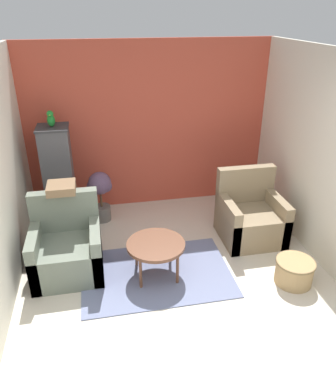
{
  "coord_description": "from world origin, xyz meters",
  "views": [
    {
      "loc": [
        -0.81,
        -2.58,
        2.97
      ],
      "look_at": [
        0.0,
        1.5,
        0.9
      ],
      "focal_mm": 35.0,
      "sensor_mm": 36.0,
      "label": 1
    }
  ],
  "objects_px": {
    "potted_plant": "(100,191)",
    "armchair_right": "(250,218)",
    "parrot": "(51,119)",
    "coffee_table": "(156,246)",
    "birdcage": "(60,181)",
    "wicker_basket": "(294,271)",
    "armchair_left": "(67,250)"
  },
  "relations": [
    {
      "from": "armchair_right",
      "to": "parrot",
      "type": "distance_m",
      "value": 3.04
    },
    {
      "from": "armchair_left",
      "to": "potted_plant",
      "type": "xyz_separation_m",
      "value": [
        0.45,
        1.19,
        0.19
      ]
    },
    {
      "from": "coffee_table",
      "to": "armchair_right",
      "type": "height_order",
      "value": "armchair_right"
    },
    {
      "from": "coffee_table",
      "to": "armchair_left",
      "type": "xyz_separation_m",
      "value": [
        -1.05,
        0.28,
        -0.1
      ]
    },
    {
      "from": "armchair_right",
      "to": "birdcage",
      "type": "height_order",
      "value": "birdcage"
    },
    {
      "from": "armchair_right",
      "to": "birdcage",
      "type": "distance_m",
      "value": 2.78
    },
    {
      "from": "birdcage",
      "to": "potted_plant",
      "type": "distance_m",
      "value": 0.6
    },
    {
      "from": "coffee_table",
      "to": "armchair_left",
      "type": "relative_size",
      "value": 0.73
    },
    {
      "from": "potted_plant",
      "to": "armchair_right",
      "type": "bearing_deg",
      "value": -23.62
    },
    {
      "from": "birdcage",
      "to": "potted_plant",
      "type": "height_order",
      "value": "birdcage"
    },
    {
      "from": "birdcage",
      "to": "armchair_right",
      "type": "bearing_deg",
      "value": -18.71
    },
    {
      "from": "potted_plant",
      "to": "wicker_basket",
      "type": "relative_size",
      "value": 1.73
    },
    {
      "from": "armchair_right",
      "to": "potted_plant",
      "type": "bearing_deg",
      "value": 156.38
    },
    {
      "from": "potted_plant",
      "to": "birdcage",
      "type": "bearing_deg",
      "value": -178.9
    },
    {
      "from": "armchair_left",
      "to": "potted_plant",
      "type": "height_order",
      "value": "armchair_left"
    },
    {
      "from": "armchair_left",
      "to": "birdcage",
      "type": "xyz_separation_m",
      "value": [
        -0.11,
        1.18,
        0.41
      ]
    },
    {
      "from": "wicker_basket",
      "to": "coffee_table",
      "type": "bearing_deg",
      "value": 163.73
    },
    {
      "from": "coffee_table",
      "to": "potted_plant",
      "type": "relative_size",
      "value": 0.89
    },
    {
      "from": "armchair_right",
      "to": "wicker_basket",
      "type": "xyz_separation_m",
      "value": [
        0.14,
        -1.04,
        -0.15
      ]
    },
    {
      "from": "coffee_table",
      "to": "armchair_right",
      "type": "xyz_separation_m",
      "value": [
        1.44,
        0.58,
        -0.1
      ]
    },
    {
      "from": "coffee_table",
      "to": "parrot",
      "type": "xyz_separation_m",
      "value": [
        -1.16,
        1.46,
        1.21
      ]
    },
    {
      "from": "coffee_table",
      "to": "armchair_right",
      "type": "bearing_deg",
      "value": 21.86
    },
    {
      "from": "armchair_right",
      "to": "potted_plant",
      "type": "relative_size",
      "value": 1.22
    },
    {
      "from": "coffee_table",
      "to": "wicker_basket",
      "type": "distance_m",
      "value": 1.67
    },
    {
      "from": "armchair_right",
      "to": "parrot",
      "type": "xyz_separation_m",
      "value": [
        -2.6,
        0.88,
        1.31
      ]
    },
    {
      "from": "birdcage",
      "to": "wicker_basket",
      "type": "distance_m",
      "value": 3.39
    },
    {
      "from": "parrot",
      "to": "armchair_right",
      "type": "bearing_deg",
      "value": -18.75
    },
    {
      "from": "armchair_right",
      "to": "birdcage",
      "type": "relative_size",
      "value": 0.64
    },
    {
      "from": "armchair_right",
      "to": "coffee_table",
      "type": "bearing_deg",
      "value": -158.14
    },
    {
      "from": "coffee_table",
      "to": "armchair_right",
      "type": "relative_size",
      "value": 0.73
    },
    {
      "from": "parrot",
      "to": "potted_plant",
      "type": "bearing_deg",
      "value": 0.9
    },
    {
      "from": "armchair_left",
      "to": "wicker_basket",
      "type": "bearing_deg",
      "value": -15.76
    }
  ]
}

